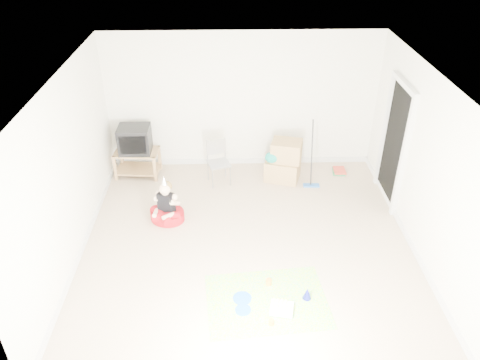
{
  "coord_description": "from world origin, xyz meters",
  "views": [
    {
      "loc": [
        -0.27,
        -5.59,
        4.62
      ],
      "look_at": [
        -0.1,
        0.4,
        0.9
      ],
      "focal_mm": 35.0,
      "sensor_mm": 36.0,
      "label": 1
    }
  ],
  "objects_px": {
    "folding_chair": "(219,164)",
    "birthday_cake": "(282,309)",
    "crt_tv": "(135,139)",
    "cardboard_boxes": "(284,161)",
    "tv_stand": "(138,161)",
    "seated_woman": "(167,210)"
  },
  "relations": [
    {
      "from": "tv_stand",
      "to": "birthday_cake",
      "type": "relative_size",
      "value": 2.5
    },
    {
      "from": "crt_tv",
      "to": "birthday_cake",
      "type": "bearing_deg",
      "value": -56.45
    },
    {
      "from": "birthday_cake",
      "to": "folding_chair",
      "type": "bearing_deg",
      "value": 104.72
    },
    {
      "from": "cardboard_boxes",
      "to": "birthday_cake",
      "type": "height_order",
      "value": "cardboard_boxes"
    },
    {
      "from": "folding_chair",
      "to": "seated_woman",
      "type": "height_order",
      "value": "folding_chair"
    },
    {
      "from": "folding_chair",
      "to": "birthday_cake",
      "type": "relative_size",
      "value": 2.47
    },
    {
      "from": "folding_chair",
      "to": "birthday_cake",
      "type": "height_order",
      "value": "folding_chair"
    },
    {
      "from": "crt_tv",
      "to": "tv_stand",
      "type": "bearing_deg",
      "value": -90.54
    },
    {
      "from": "crt_tv",
      "to": "birthday_cake",
      "type": "distance_m",
      "value": 4.27
    },
    {
      "from": "folding_chair",
      "to": "seated_woman",
      "type": "bearing_deg",
      "value": -127.02
    },
    {
      "from": "crt_tv",
      "to": "folding_chair",
      "type": "relative_size",
      "value": 0.69
    },
    {
      "from": "crt_tv",
      "to": "seated_woman",
      "type": "relative_size",
      "value": 0.69
    },
    {
      "from": "cardboard_boxes",
      "to": "birthday_cake",
      "type": "xyz_separation_m",
      "value": [
        -0.36,
        -3.26,
        -0.33
      ]
    },
    {
      "from": "crt_tv",
      "to": "seated_woman",
      "type": "height_order",
      "value": "crt_tv"
    },
    {
      "from": "tv_stand",
      "to": "birthday_cake",
      "type": "xyz_separation_m",
      "value": [
        2.36,
        -3.49,
        -0.25
      ]
    },
    {
      "from": "tv_stand",
      "to": "seated_woman",
      "type": "relative_size",
      "value": 1.02
    },
    {
      "from": "seated_woman",
      "to": "folding_chair",
      "type": "bearing_deg",
      "value": 52.98
    },
    {
      "from": "crt_tv",
      "to": "folding_chair",
      "type": "bearing_deg",
      "value": -12.84
    },
    {
      "from": "tv_stand",
      "to": "crt_tv",
      "type": "relative_size",
      "value": 1.47
    },
    {
      "from": "crt_tv",
      "to": "cardboard_boxes",
      "type": "relative_size",
      "value": 0.74
    },
    {
      "from": "tv_stand",
      "to": "folding_chair",
      "type": "height_order",
      "value": "folding_chair"
    },
    {
      "from": "crt_tv",
      "to": "folding_chair",
      "type": "distance_m",
      "value": 1.61
    }
  ]
}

